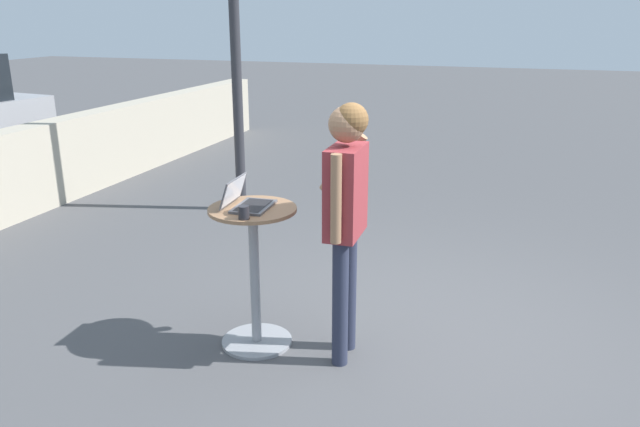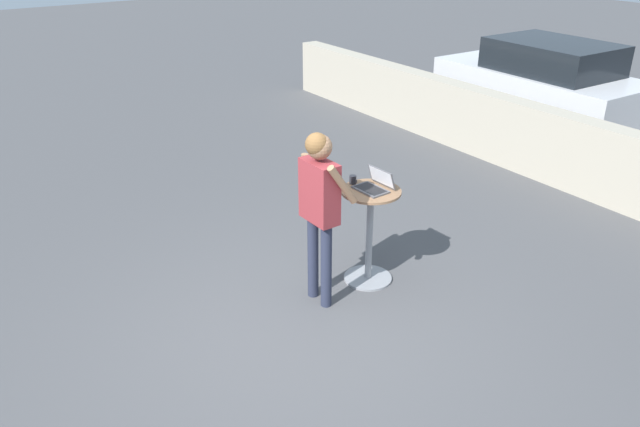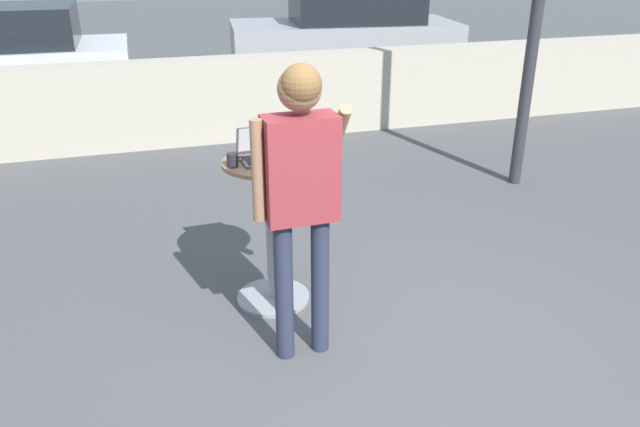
% 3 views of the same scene
% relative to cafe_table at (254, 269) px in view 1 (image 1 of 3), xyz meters
% --- Properties ---
extents(ground_plane, '(50.00, 50.00, 0.00)m').
position_rel_cafe_table_xyz_m(ground_plane, '(0.47, -1.11, -0.59)').
color(ground_plane, '#4C4C4F').
extents(cafe_table, '(0.61, 0.61, 1.05)m').
position_rel_cafe_table_xyz_m(cafe_table, '(0.00, 0.00, 0.00)').
color(cafe_table, gray).
rests_on(cafe_table, ground_plane).
extents(laptop, '(0.37, 0.31, 0.21)m').
position_rel_cafe_table_xyz_m(laptop, '(-0.00, 0.04, 0.50)').
color(laptop, '#515156').
rests_on(laptop, cafe_table).
extents(coffee_mug, '(0.10, 0.07, 0.09)m').
position_rel_cafe_table_xyz_m(coffee_mug, '(-0.24, -0.05, 0.50)').
color(coffee_mug, '#232328').
rests_on(coffee_mug, cafe_table).
extents(standing_person, '(0.55, 0.40, 1.79)m').
position_rel_cafe_table_xyz_m(standing_person, '(0.04, -0.66, 0.56)').
color(standing_person, '#282D42').
rests_on(standing_person, ground_plane).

